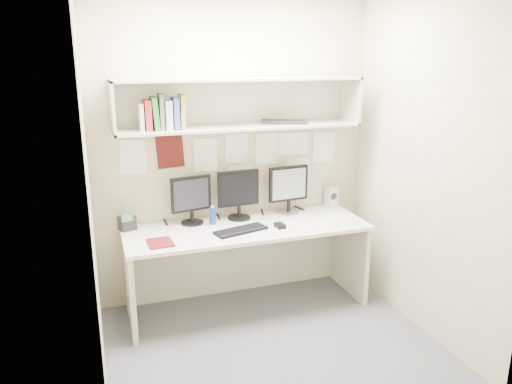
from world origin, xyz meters
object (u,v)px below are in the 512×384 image
object	(u,v)px
monitor_left	(191,198)
monitor_center	(238,192)
monitor_right	(288,188)
maroon_notebook	(160,243)
desk	(247,267)
desk_phone	(127,223)
keyboard	(241,230)
speaker	(331,197)

from	to	relation	value
monitor_left	monitor_center	size ratio (longest dim) A/B	0.95
monitor_center	monitor_right	world-z (taller)	monitor_right
monitor_center	monitor_right	size ratio (longest dim) A/B	0.99
monitor_right	maroon_notebook	world-z (taller)	monitor_right
desk	monitor_left	xyz separation A→B (m)	(-0.41, 0.22, 0.59)
monitor_right	desk_phone	bearing A→B (deg)	174.53
desk	keyboard	world-z (taller)	keyboard
monitor_right	keyboard	xyz separation A→B (m)	(-0.54, -0.33, -0.23)
monitor_center	desk_phone	xyz separation A→B (m)	(-0.94, 0.01, -0.18)
desk_phone	maroon_notebook	bearing A→B (deg)	-81.54
monitor_center	monitor_right	distance (m)	0.46
monitor_left	desk	bearing A→B (deg)	-38.94
desk_phone	monitor_right	bearing A→B (deg)	-19.49
monitor_center	keyboard	distance (m)	0.41
desk	desk_phone	bearing A→B (deg)	166.42
desk_phone	keyboard	bearing A→B (deg)	-40.76
speaker	monitor_center	bearing A→B (deg)	172.84
monitor_center	maroon_notebook	size ratio (longest dim) A/B	1.90
monitor_left	monitor_right	distance (m)	0.87
desk	keyboard	distance (m)	0.40
desk	monitor_left	bearing A→B (deg)	151.95
desk	monitor_center	bearing A→B (deg)	90.51
desk	speaker	distance (m)	1.05
keyboard	desk_phone	distance (m)	0.92
monitor_center	monitor_right	xyz separation A→B (m)	(0.46, -0.00, 0.00)
keyboard	desk_phone	bearing A→B (deg)	143.08
monitor_left	monitor_right	size ratio (longest dim) A/B	0.94
monitor_left	speaker	xyz separation A→B (m)	(1.32, 0.05, -0.13)
maroon_notebook	desk_phone	size ratio (longest dim) A/B	1.49
monitor_left	maroon_notebook	distance (m)	0.55
desk	desk_phone	distance (m)	1.06
keyboard	maroon_notebook	world-z (taller)	keyboard
monitor_right	speaker	world-z (taller)	monitor_right
monitor_left	desk_phone	world-z (taller)	monitor_left
speaker	maroon_notebook	bearing A→B (deg)	-175.39
desk	monitor_left	size ratio (longest dim) A/B	4.97
monitor_left	keyboard	xyz separation A→B (m)	(0.33, -0.33, -0.21)
monitor_left	monitor_right	world-z (taller)	monitor_right
desk	speaker	xyz separation A→B (m)	(0.91, 0.27, 0.46)
speaker	maroon_notebook	xyz separation A→B (m)	(-1.64, -0.44, -0.09)
monitor_right	desk_phone	world-z (taller)	monitor_right
desk	monitor_center	distance (m)	0.64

